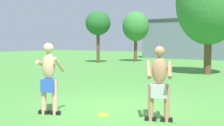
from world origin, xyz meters
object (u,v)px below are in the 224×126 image
object	(u,v)px
frisbee	(103,115)
player_in_blue	(49,77)
player_with_cap	(159,80)
tree_right_field	(136,27)
tree_left_field	(98,24)
tree_behind_players	(209,2)

from	to	relation	value
frisbee	player_in_blue	bearing A→B (deg)	-152.79
player_with_cap	frisbee	bearing A→B (deg)	-169.17
frisbee	tree_right_field	bearing A→B (deg)	114.41
player_in_blue	frisbee	bearing A→B (deg)	27.21
tree_left_field	tree_behind_players	xyz separation A→B (m)	(9.94, -3.79, 0.55)
tree_left_field	tree_right_field	distance (m)	3.69
player_in_blue	tree_behind_players	bearing A→B (deg)	82.46
player_with_cap	tree_left_field	size ratio (longest dim) A/B	0.38
tree_right_field	tree_behind_players	size ratio (longest dim) A/B	0.73
tree_left_field	tree_right_field	xyz separation A→B (m)	(2.05, 3.06, -0.17)
player_with_cap	frisbee	xyz separation A→B (m)	(-1.32, -0.25, -0.91)
player_in_blue	tree_behind_players	xyz separation A→B (m)	(1.40, 10.61, 2.99)
frisbee	tree_left_field	xyz separation A→B (m)	(-9.70, 13.79, 3.35)
tree_left_field	tree_behind_players	distance (m)	10.65
tree_left_field	player_in_blue	bearing A→B (deg)	-59.34
player_with_cap	tree_right_field	size ratio (longest dim) A/B	0.37
frisbee	tree_right_field	distance (m)	18.78
tree_left_field	frisbee	bearing A→B (deg)	-54.88
player_in_blue	frisbee	xyz separation A→B (m)	(1.17, 0.60, -0.91)
player_in_blue	frisbee	world-z (taller)	player_in_blue
tree_left_field	tree_right_field	bearing A→B (deg)	56.11
player_with_cap	tree_left_field	world-z (taller)	tree_left_field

